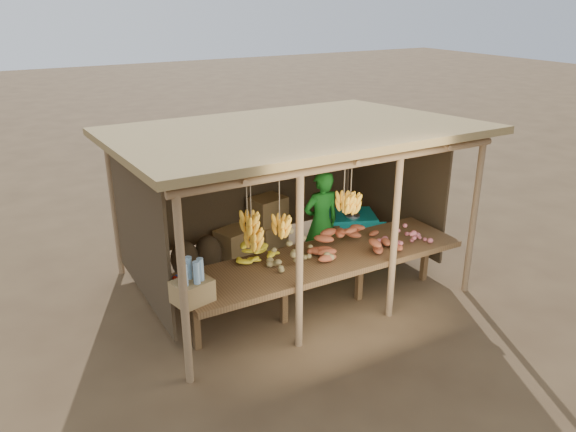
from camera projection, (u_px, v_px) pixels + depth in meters
ground at (288, 281)px, 8.41m from camera, size 60.00×60.00×0.00m
stall_structure at (282, 158)px, 7.69m from camera, size 4.70×3.50×2.43m
counter at (324, 261)px, 7.37m from camera, size 3.90×1.05×0.80m
potato_heap at (301, 249)px, 7.13m from camera, size 0.99×0.79×0.36m
sweet_potato_heap at (354, 239)px, 7.45m from camera, size 1.26×0.92×0.36m
onion_heap at (404, 233)px, 7.64m from camera, size 0.78×0.53×0.35m
banana_pile at (258, 248)px, 7.20m from camera, size 0.55×0.34×0.34m
tomato_basin at (184, 284)px, 6.49m from camera, size 0.36×0.36×0.19m
bottle_box at (192, 286)px, 6.20m from camera, size 0.48×0.41×0.52m
vendor at (321, 223)px, 8.42m from camera, size 0.61×0.41×1.62m
tarp_crate at (351, 232)px, 9.21m from camera, size 0.94×0.89×0.89m
carton_stack at (257, 229)px, 9.28m from camera, size 1.26×0.58×0.89m
burlap_sacks at (197, 253)px, 8.72m from camera, size 0.83×0.44×0.59m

